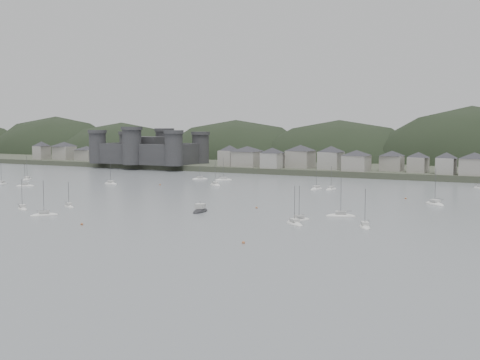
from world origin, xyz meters
The scene contains 8 objects.
ground centered at (0.00, 0.00, 0.00)m, with size 900.00×900.00×0.00m, color slate.
far_shore_land centered at (0.00, 295.00, 1.50)m, with size 900.00×250.00×3.00m, color #383D2D.
forested_ridge centered at (4.83, 269.40, -11.28)m, with size 851.55×103.94×102.57m.
castle centered at (-120.00, 179.80, 10.96)m, with size 66.00×43.00×20.00m.
waterfront_town centered at (50.59, 183.34, 8.66)m, with size 451.48×28.46×12.92m.
moored_fleet centered at (-7.28, 72.42, 0.18)m, with size 252.15×168.90×12.63m.
motor_launch_far centered at (7.74, 36.60, 0.28)m, with size 5.08×9.35×4.10m.
mooring_buoys centered at (3.98, 56.76, 0.15)m, with size 181.34×128.06×0.70m.
Camera 1 is at (100.01, -108.26, 24.46)m, focal length 44.46 mm.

